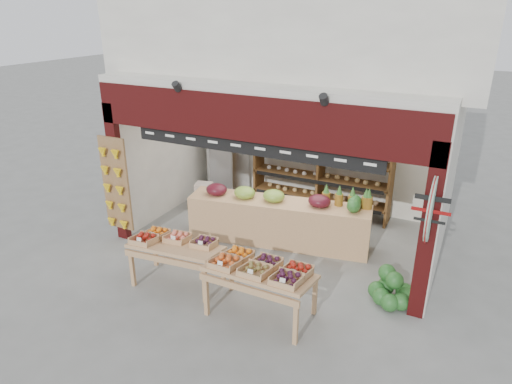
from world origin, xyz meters
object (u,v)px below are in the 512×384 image
object	(u,v)px
back_shelving	(321,160)
mid_counter	(278,220)
display_table_left	(173,243)
watermelon_pile	(392,291)
cardboard_stack	(214,200)
refrigerator	(228,158)
display_table_right	(261,269)

from	to	relation	value
back_shelving	mid_counter	bearing A→B (deg)	-97.67
display_table_left	back_shelving	bearing A→B (deg)	71.64
watermelon_pile	cardboard_stack	bearing A→B (deg)	157.47
back_shelving	refrigerator	bearing A→B (deg)	-178.35
refrigerator	display_table_left	bearing A→B (deg)	-69.35
refrigerator	cardboard_stack	bearing A→B (deg)	-78.00
back_shelving	display_table_left	xyz separation A→B (m)	(-1.22, -3.67, -0.50)
back_shelving	watermelon_pile	size ratio (longest dim) A/B	4.23
display_table_right	watermelon_pile	bearing A→B (deg)	35.17
back_shelving	display_table_right	xyz separation A→B (m)	(0.44, -3.87, -0.42)
watermelon_pile	display_table_left	bearing A→B (deg)	-163.71
back_shelving	mid_counter	distance (m)	1.88
mid_counter	watermelon_pile	world-z (taller)	mid_counter
display_table_right	mid_counter	bearing A→B (deg)	107.48
refrigerator	watermelon_pile	world-z (taller)	refrigerator
mid_counter	display_table_right	world-z (taller)	mid_counter
cardboard_stack	display_table_left	distance (m)	2.91
mid_counter	display_table_right	size ratio (longest dim) A/B	2.28
display_table_right	watermelon_pile	xyz separation A→B (m)	(1.66, 1.17, -0.57)
refrigerator	mid_counter	xyz separation A→B (m)	(2.01, -1.66, -0.45)
refrigerator	watermelon_pile	size ratio (longest dim) A/B	2.58
back_shelving	cardboard_stack	size ratio (longest dim) A/B	2.98
refrigerator	back_shelving	bearing A→B (deg)	6.46
refrigerator	display_table_left	distance (m)	3.76
mid_counter	display_table_right	bearing A→B (deg)	-72.52
back_shelving	watermelon_pile	world-z (taller)	back_shelving
cardboard_stack	display_table_right	size ratio (longest dim) A/B	0.66
refrigerator	cardboard_stack	xyz separation A→B (m)	(0.11, -0.88, -0.69)
back_shelving	display_table_right	size ratio (longest dim) A/B	1.98
mid_counter	watermelon_pile	bearing A→B (deg)	-22.76
refrigerator	mid_counter	bearing A→B (deg)	-34.73
refrigerator	display_table_right	xyz separation A→B (m)	(2.69, -3.80, -0.15)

